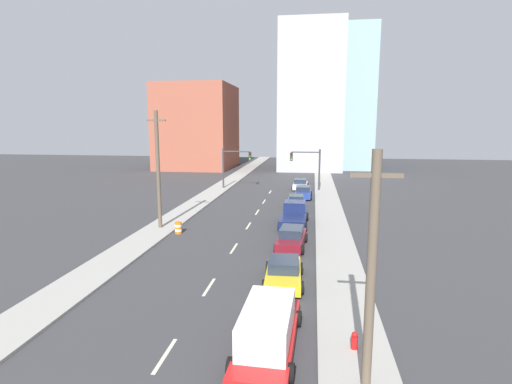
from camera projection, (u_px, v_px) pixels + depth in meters
name	position (u px, v px, depth m)	size (l,w,h in m)	color
sidewalk_left	(225.00, 185.00, 57.98)	(2.82, 99.83, 0.14)	#9E9B93
sidewalk_right	(325.00, 187.00, 55.97)	(2.82, 99.83, 0.14)	#9E9B93
lane_stripe_at_7m	(165.00, 355.00, 15.28)	(0.16, 2.40, 0.01)	beige
lane_stripe_at_14m	(209.00, 287.00, 21.72)	(0.16, 2.40, 0.01)	beige
lane_stripe_at_21m	(234.00, 248.00, 28.48)	(0.16, 2.40, 0.01)	beige
lane_stripe_at_27m	(248.00, 226.00, 34.82)	(0.16, 2.40, 0.01)	beige
lane_stripe_at_33m	(257.00, 212.00, 40.21)	(0.16, 2.40, 0.01)	beige
lane_stripe_at_38m	(264.00, 202.00, 45.69)	(0.16, 2.40, 0.01)	beige
lane_stripe_at_45m	(270.00, 192.00, 52.13)	(0.16, 2.40, 0.01)	beige
building_brick_left	(198.00, 127.00, 80.20)	(14.00, 16.00, 16.45)	#9E513D
building_office_center	(311.00, 100.00, 80.06)	(12.00, 20.00, 27.28)	#A8A8AD
building_glass_right	(338.00, 101.00, 83.20)	(13.00, 20.00, 27.10)	#8CADC6
traffic_signal_left	(232.00, 163.00, 54.05)	(4.00, 0.35, 5.53)	#38383D
traffic_signal_right	(310.00, 164.00, 52.57)	(4.00, 0.35, 5.53)	#38383D
utility_pole_right_near	(371.00, 272.00, 12.68)	(1.60, 0.32, 8.01)	brown
utility_pole_left_mid	(158.00, 170.00, 32.95)	(1.60, 0.32, 9.86)	brown
traffic_barrel	(178.00, 228.00, 32.32)	(0.56, 0.56, 0.95)	orange
fire_hydrant	(354.00, 342.00, 15.46)	(0.26, 0.26, 0.84)	red
box_truck_red	(268.00, 329.00, 15.44)	(2.48, 6.39, 1.90)	red
sedan_yellow	(284.00, 272.00, 22.17)	(2.32, 4.64, 1.39)	gold
sedan_maroon	(292.00, 238.00, 28.57)	(2.25, 4.87, 1.50)	maroon
pickup_truck_navy	(294.00, 216.00, 34.97)	(2.48, 6.31, 1.96)	#141E47
sedan_teal	(296.00, 202.00, 41.84)	(2.14, 4.37, 1.42)	#196B75
sedan_blue	(303.00, 192.00, 48.02)	(2.14, 4.59, 1.41)	navy
sedan_white	(300.00, 184.00, 54.32)	(2.18, 4.39, 1.41)	silver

